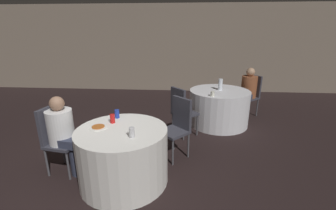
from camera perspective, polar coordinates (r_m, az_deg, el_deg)
ground_plane at (r=3.45m, az=-14.24°, el=-16.72°), size 16.00×16.00×0.00m
wall_back at (r=7.71m, az=-3.38°, el=14.04°), size 16.00×0.06×2.80m
table_near at (r=3.10m, az=-11.30°, el=-12.47°), size 1.18×1.18×0.75m
table_far at (r=5.00m, az=12.75°, el=-0.58°), size 1.27×1.27×0.75m
chair_near_west at (r=3.54m, az=-26.60°, el=-6.70°), size 0.46×0.46×0.96m
chair_near_northeast at (r=3.56m, az=2.57°, el=-4.50°), size 0.57×0.57×0.96m
chair_far_southwest at (r=4.23m, az=3.38°, el=-0.80°), size 0.56×0.56×0.96m
chair_far_northeast at (r=5.73m, az=20.32°, el=3.12°), size 0.56×0.56×0.96m
person_white_shirt at (r=3.43m, az=-24.43°, el=-7.00°), size 0.51×0.38×1.13m
person_floral_shirt at (r=5.59m, az=19.32°, el=3.14°), size 0.49×0.47×1.16m
pizza_plate_near at (r=3.07m, az=-17.31°, el=-5.34°), size 0.24×0.24×0.02m
soda_can_red at (r=3.14m, az=-13.93°, el=-3.38°), size 0.07×0.07×0.12m
soda_can_silver at (r=2.68m, az=-9.19°, el=-6.87°), size 0.07×0.07×0.12m
soda_can_blue at (r=3.31m, az=-12.82°, el=-2.21°), size 0.07×0.07×0.12m
bottle_far at (r=4.91m, az=13.16°, el=5.10°), size 0.09×0.09×0.24m
cup_far at (r=4.41m, az=11.24°, el=2.81°), size 0.08×0.08×0.10m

